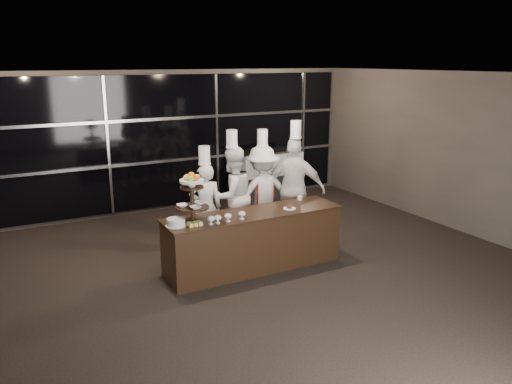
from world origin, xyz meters
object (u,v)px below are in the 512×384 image
chef_a (206,206)px  chef_b (232,195)px  buffet_counter (254,240)px  chef_c (262,192)px  layer_cake (176,222)px  chef_d (295,189)px  display_case (268,174)px  display_stand (192,194)px

chef_a → chef_b: bearing=9.0°
buffet_counter → chef_c: size_ratio=1.41×
layer_cake → chef_d: (2.55, 0.88, -0.02)m
display_case → chef_c: (-1.22, -1.92, 0.18)m
chef_d → chef_a: bearing=170.6°
layer_cake → chef_c: bearing=30.5°
chef_a → chef_b: chef_b is taller
chef_a → chef_d: size_ratio=0.84×
layer_cake → chef_d: size_ratio=0.14×
display_stand → chef_d: chef_d is taller
chef_c → chef_d: 0.59m
chef_a → chef_c: bearing=3.8°
display_case → chef_a: chef_a is taller
layer_cake → chef_a: size_ratio=0.16×
chef_b → chef_c: bearing=-1.1°
chef_a → chef_d: bearing=-9.4°
display_case → chef_b: bearing=-133.6°
chef_c → chef_b: bearing=178.9°
chef_a → chef_b: size_ratio=0.89×
display_case → chef_d: chef_d is taller
display_stand → chef_d: (2.27, 0.83, -0.39)m
display_case → chef_d: bearing=-108.3°
layer_cake → buffet_counter: bearing=2.2°
layer_cake → chef_b: bearing=39.8°
buffet_counter → display_stand: display_stand is taller
chef_b → chef_d: (1.07, -0.35, 0.07)m
chef_b → chef_d: chef_d is taller
display_case → chef_c: chef_c is taller
buffet_counter → chef_b: chef_b is taller
chef_c → chef_d: chef_d is taller
display_stand → chef_d: 2.45m
display_case → chef_c: bearing=-122.5°
buffet_counter → chef_d: size_ratio=1.31×
display_stand → display_case: 4.37m
display_stand → layer_cake: bearing=-169.7°
display_stand → chef_c: (1.80, 1.17, -0.47)m
layer_cake → chef_b: chef_b is taller
chef_b → display_stand: bearing=-135.5°
chef_d → display_stand: bearing=-160.0°
layer_cake → display_case: 4.56m
layer_cake → chef_b: (1.48, 1.23, -0.09)m
display_stand → chef_a: bearing=59.1°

